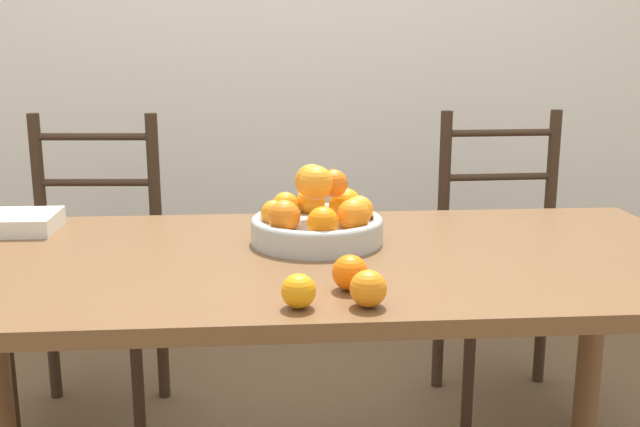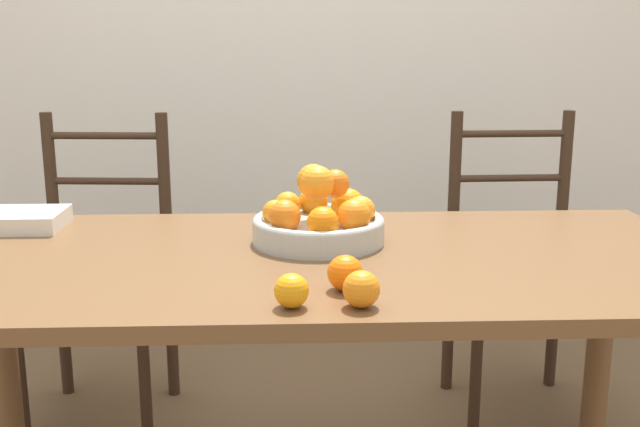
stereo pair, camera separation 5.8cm
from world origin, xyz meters
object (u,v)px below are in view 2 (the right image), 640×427
(chair_right, at_px, (518,274))
(fruit_bowl, at_px, (320,219))
(orange_loose_2, at_px, (361,289))
(orange_loose_1, at_px, (345,273))
(chair_left, at_px, (100,279))
(book_stack, at_px, (17,220))
(orange_loose_0, at_px, (291,291))

(chair_right, bearing_deg, fruit_bowl, -138.80)
(fruit_bowl, bearing_deg, chair_right, 42.68)
(fruit_bowl, distance_m, orange_loose_2, 0.45)
(fruit_bowl, height_order, orange_loose_1, fruit_bowl)
(chair_left, bearing_deg, book_stack, -95.02)
(orange_loose_2, height_order, book_stack, orange_loose_2)
(orange_loose_2, distance_m, book_stack, 1.02)
(book_stack, bearing_deg, orange_loose_2, -36.64)
(orange_loose_0, distance_m, orange_loose_2, 0.12)
(chair_left, height_order, chair_right, same)
(orange_loose_2, xyz_separation_m, chair_left, (-0.74, 1.07, -0.32))
(orange_loose_2, distance_m, chair_right, 1.28)
(orange_loose_2, bearing_deg, orange_loose_1, 103.14)
(fruit_bowl, relative_size, orange_loose_0, 4.96)
(orange_loose_1, relative_size, chair_right, 0.07)
(orange_loose_1, distance_m, chair_left, 1.26)
(chair_left, xyz_separation_m, chair_right, (1.37, 0.00, 0.00))
(orange_loose_2, distance_m, chair_left, 1.34)
(orange_loose_2, height_order, chair_left, chair_left)
(fruit_bowl, bearing_deg, chair_left, 137.52)
(orange_loose_2, bearing_deg, chair_right, 59.78)
(fruit_bowl, distance_m, book_stack, 0.78)
(orange_loose_1, xyz_separation_m, orange_loose_2, (0.02, -0.09, -0.00))
(orange_loose_1, relative_size, book_stack, 0.30)
(fruit_bowl, distance_m, orange_loose_1, 0.35)
(orange_loose_0, relative_size, orange_loose_1, 0.91)
(orange_loose_1, bearing_deg, chair_right, 56.54)
(orange_loose_1, xyz_separation_m, book_stack, (-0.79, 0.51, -0.01))
(fruit_bowl, xyz_separation_m, orange_loose_1, (0.03, -0.35, -0.02))
(fruit_bowl, height_order, orange_loose_2, fruit_bowl)
(chair_left, bearing_deg, orange_loose_0, -55.88)
(fruit_bowl, bearing_deg, orange_loose_1, -84.42)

